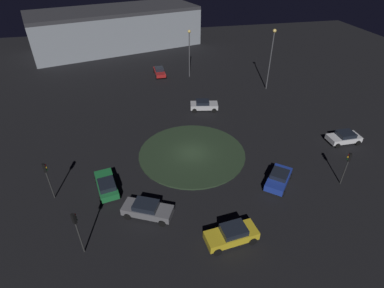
% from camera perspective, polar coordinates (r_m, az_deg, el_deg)
% --- Properties ---
extents(ground_plane, '(118.30, 118.30, 0.00)m').
position_cam_1_polar(ground_plane, '(35.32, -0.00, -1.86)').
color(ground_plane, black).
extents(roundabout_island, '(12.48, 12.48, 0.16)m').
position_cam_1_polar(roundabout_island, '(35.28, -0.00, -1.76)').
color(roundabout_island, '#263823').
rests_on(roundabout_island, ground_plane).
extents(car_red, '(2.03, 4.63, 1.39)m').
position_cam_1_polar(car_red, '(57.12, -6.22, 13.58)').
color(car_red, red).
rests_on(car_red, ground_plane).
extents(car_yellow, '(4.55, 2.42, 1.62)m').
position_cam_1_polar(car_yellow, '(25.97, 7.58, -16.69)').
color(car_yellow, gold).
rests_on(car_yellow, ground_plane).
extents(car_grey, '(4.84, 3.53, 1.53)m').
position_cam_1_polar(car_grey, '(27.93, -8.52, -12.18)').
color(car_grey, slate).
rests_on(car_grey, ground_plane).
extents(car_silver, '(4.25, 2.69, 1.47)m').
position_cam_1_polar(car_silver, '(44.36, 2.26, 7.43)').
color(car_silver, silver).
rests_on(car_silver, ground_plane).
extents(car_white, '(3.94, 2.14, 1.42)m').
position_cam_1_polar(car_white, '(41.41, 27.00, 1.17)').
color(car_white, white).
rests_on(car_white, ground_plane).
extents(car_blue, '(4.04, 4.29, 1.44)m').
position_cam_1_polar(car_blue, '(32.02, 16.19, -6.29)').
color(car_blue, '#1E38A5').
rests_on(car_blue, ground_plane).
extents(car_green, '(2.65, 4.55, 1.43)m').
position_cam_1_polar(car_green, '(31.23, -15.97, -7.48)').
color(car_green, '#1E7238').
rests_on(car_green, ground_plane).
extents(traffic_light_southeast, '(0.40, 0.37, 3.82)m').
position_cam_1_polar(traffic_light_southeast, '(33.31, 27.50, -3.14)').
color(traffic_light_southeast, '#2D2D2D').
rests_on(traffic_light_southeast, ground_plane).
extents(traffic_light_west, '(0.39, 0.35, 4.16)m').
position_cam_1_polar(traffic_light_west, '(30.90, -25.92, -5.19)').
color(traffic_light_west, '#2D2D2D').
rests_on(traffic_light_west, ground_plane).
extents(traffic_light_southwest, '(0.39, 0.39, 4.35)m').
position_cam_1_polar(traffic_light_southwest, '(24.95, -21.14, -14.32)').
color(traffic_light_southwest, '#2D2D2D').
rests_on(traffic_light_southwest, ground_plane).
extents(streetlamp_north, '(0.53, 0.53, 8.28)m').
position_cam_1_polar(streetlamp_north, '(54.68, -0.52, 18.03)').
color(streetlamp_north, '#4C4C51').
rests_on(streetlamp_north, ground_plane).
extents(streetlamp_northeast, '(0.56, 0.56, 9.72)m').
position_cam_1_polar(streetlamp_northeast, '(50.78, 14.92, 16.75)').
color(streetlamp_northeast, '#4C4C51').
rests_on(streetlamp_northeast, ground_plane).
extents(store_building, '(38.65, 22.93, 8.38)m').
position_cam_1_polar(store_building, '(74.72, -14.26, 20.58)').
color(store_building, '#8C939E').
rests_on(store_building, ground_plane).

